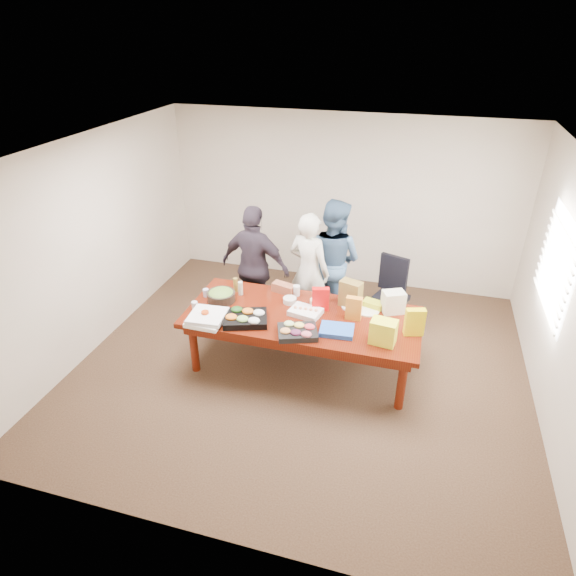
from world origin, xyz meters
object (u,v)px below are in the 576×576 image
(person_right, at_px, (332,261))
(sheet_cake, at_px, (306,312))
(person_center, at_px, (309,271))
(salad_bowl, at_px, (221,296))
(office_chair, at_px, (390,296))
(conference_table, at_px, (302,341))

(person_right, relative_size, sheet_cake, 4.89)
(sheet_cake, bearing_deg, person_center, 113.75)
(sheet_cake, bearing_deg, salad_bowl, -169.19)
(person_right, height_order, sheet_cake, person_right)
(person_center, relative_size, salad_bowl, 4.71)
(office_chair, height_order, person_center, person_center)
(person_right, bearing_deg, office_chair, -166.44)
(office_chair, xyz_separation_m, salad_bowl, (-2.03, -1.16, 0.32))
(person_center, distance_m, person_right, 0.41)
(conference_table, height_order, sheet_cake, sheet_cake)
(office_chair, bearing_deg, sheet_cake, -107.45)
(sheet_cake, height_order, salad_bowl, salad_bowl)
(person_center, height_order, person_right, person_right)
(office_chair, relative_size, person_right, 0.54)
(conference_table, distance_m, person_center, 1.09)
(conference_table, bearing_deg, salad_bowl, 176.83)
(conference_table, xyz_separation_m, office_chair, (0.96, 1.22, 0.11))
(person_center, xyz_separation_m, salad_bowl, (-0.91, -0.92, -0.03))
(conference_table, bearing_deg, person_center, 99.19)
(office_chair, bearing_deg, conference_table, -107.74)
(person_right, bearing_deg, salad_bowl, 64.06)
(conference_table, bearing_deg, person_right, 85.32)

